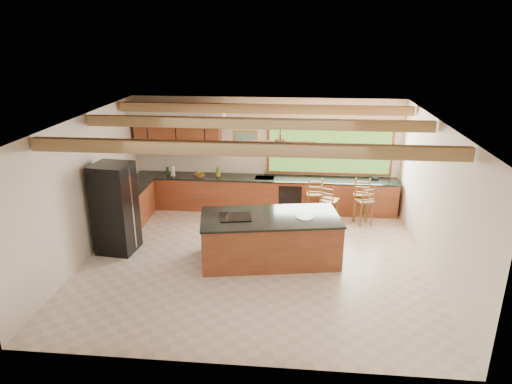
{
  "coord_description": "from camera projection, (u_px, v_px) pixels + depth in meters",
  "views": [
    {
      "loc": [
        0.87,
        -8.66,
        4.68
      ],
      "look_at": [
        -0.03,
        0.8,
        1.26
      ],
      "focal_mm": 32.0,
      "sensor_mm": 36.0,
      "label": 1
    }
  ],
  "objects": [
    {
      "name": "bar_stool_b",
      "position": [
        330.0,
        201.0,
        11.3
      ],
      "size": [
        0.52,
        0.52,
        1.08
      ],
      "rotation": [
        0.0,
        0.0,
        -0.43
      ],
      "color": "brown",
      "rests_on": "ground"
    },
    {
      "name": "refrigerator",
      "position": [
        115.0,
        208.0,
        9.89
      ],
      "size": [
        0.85,
        0.83,
        2.0
      ],
      "rotation": [
        0.0,
        0.0,
        -0.1
      ],
      "color": "black",
      "rests_on": "ground"
    },
    {
      "name": "bar_stool_c",
      "position": [
        362.0,
        195.0,
        11.55
      ],
      "size": [
        0.47,
        0.47,
        1.18
      ],
      "rotation": [
        0.0,
        0.0,
        -0.12
      ],
      "color": "brown",
      "rests_on": "ground"
    },
    {
      "name": "bar_stool_a",
      "position": [
        314.0,
        195.0,
        11.61
      ],
      "size": [
        0.45,
        0.45,
        1.17
      ],
      "rotation": [
        0.0,
        0.0,
        0.07
      ],
      "color": "brown",
      "rests_on": "ground"
    },
    {
      "name": "bar_stool_d",
      "position": [
        365.0,
        202.0,
        11.29
      ],
      "size": [
        0.5,
        0.5,
        1.07
      ],
      "rotation": [
        0.0,
        0.0,
        0.39
      ],
      "color": "brown",
      "rests_on": "ground"
    },
    {
      "name": "island",
      "position": [
        270.0,
        238.0,
        9.63
      ],
      "size": [
        3.07,
        1.83,
        1.02
      ],
      "rotation": [
        0.0,
        0.0,
        0.17
      ],
      "color": "brown",
      "rests_on": "ground"
    },
    {
      "name": "room_shell",
      "position": [
        249.0,
        152.0,
        9.65
      ],
      "size": [
        7.27,
        6.54,
        3.02
      ],
      "color": "silver",
      "rests_on": "ground"
    },
    {
      "name": "counter_run",
      "position": [
        232.0,
        198.0,
        12.05
      ],
      "size": [
        7.12,
        3.1,
        1.23
      ],
      "color": "brown",
      "rests_on": "ground"
    },
    {
      "name": "ground",
      "position": [
        254.0,
        260.0,
        9.78
      ],
      "size": [
        7.2,
        7.2,
        0.0
      ],
      "primitive_type": "plane",
      "color": "beige",
      "rests_on": "ground"
    }
  ]
}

